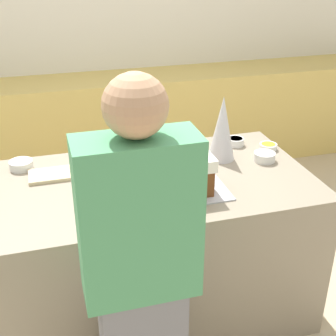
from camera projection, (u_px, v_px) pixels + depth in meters
name	position (u px, v px, depth m)	size (l,w,h in m)	color
ground_plane	(157.00, 305.00, 3.01)	(12.00, 12.00, 0.00)	#C6B28E
wall_back	(93.00, 33.00, 4.48)	(8.00, 0.05, 2.60)	white
back_cabinet_block	(103.00, 126.00, 4.57)	(6.00, 0.60, 0.94)	#DBBC60
kitchen_island	(156.00, 247.00, 2.80)	(1.75, 0.99, 0.91)	gray
baking_tray	(192.00, 192.00, 2.46)	(0.39, 0.29, 0.01)	#B2B2BC
gingerbread_house	(192.00, 173.00, 2.42)	(0.21, 0.19, 0.28)	brown
decorative_tree	(222.00, 128.00, 2.76)	(0.16, 0.16, 0.39)	silver
candy_bowl_far_left	(264.00, 156.00, 2.80)	(0.13, 0.13, 0.05)	silver
candy_bowl_far_right	(236.00, 141.00, 3.02)	(0.11, 0.11, 0.05)	silver
candy_bowl_front_corner	(133.00, 175.00, 2.61)	(0.12, 0.12, 0.04)	silver
candy_bowl_beside_tree	(21.00, 164.00, 2.71)	(0.14, 0.14, 0.05)	white
candy_bowl_behind_tray	(268.00, 146.00, 2.96)	(0.11, 0.11, 0.04)	white
cookbook	(50.00, 175.00, 2.63)	(0.24, 0.18, 0.02)	#CCB78C
person	(141.00, 278.00, 1.87)	(0.46, 0.57, 1.73)	slate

